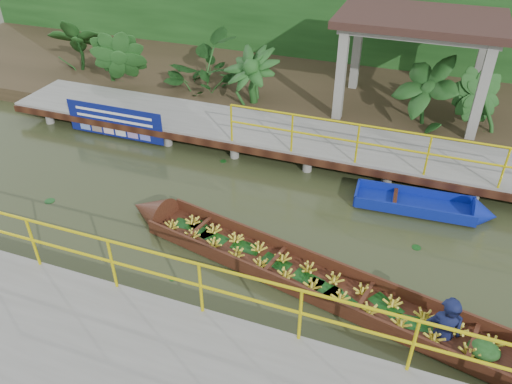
% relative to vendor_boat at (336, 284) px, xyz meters
% --- Properties ---
extents(ground, '(80.00, 80.00, 0.00)m').
position_rel_vendor_boat_xyz_m(ground, '(-2.63, 1.31, -0.25)').
color(ground, '#2A3118').
rests_on(ground, ground).
extents(land_strip, '(30.00, 8.00, 0.45)m').
position_rel_vendor_boat_xyz_m(land_strip, '(-2.63, 8.81, -0.02)').
color(land_strip, '#302918').
rests_on(land_strip, ground).
extents(far_dock, '(16.00, 2.06, 1.66)m').
position_rel_vendor_boat_xyz_m(far_dock, '(-2.61, 4.74, 0.23)').
color(far_dock, gray).
rests_on(far_dock, ground).
extents(pavilion, '(4.40, 3.00, 3.00)m').
position_rel_vendor_boat_xyz_m(pavilion, '(0.37, 7.61, 2.57)').
color(pavilion, gray).
rests_on(pavilion, ground).
extents(foliage_backdrop, '(30.00, 0.80, 4.00)m').
position_rel_vendor_boat_xyz_m(foliage_backdrop, '(-2.63, 11.31, 1.75)').
color(foliage_backdrop, '#143A12').
rests_on(foliage_backdrop, ground).
extents(vendor_boat, '(9.17, 2.78, 2.11)m').
position_rel_vendor_boat_xyz_m(vendor_boat, '(0.00, 0.00, 0.00)').
color(vendor_boat, '#34160E').
rests_on(vendor_boat, ground).
extents(moored_blue_boat, '(3.12, 0.98, 0.73)m').
position_rel_vendor_boat_xyz_m(moored_blue_boat, '(1.83, 3.28, -0.11)').
color(moored_blue_boat, navy).
rests_on(moored_blue_boat, ground).
extents(blue_banner, '(2.99, 0.04, 0.93)m').
position_rel_vendor_boat_xyz_m(blue_banner, '(-7.13, 3.79, 0.31)').
color(blue_banner, navy).
rests_on(blue_banner, ground).
extents(tropical_plants, '(14.45, 1.45, 1.81)m').
position_rel_vendor_boat_xyz_m(tropical_plants, '(-4.38, 6.61, 1.11)').
color(tropical_plants, '#143A12').
rests_on(tropical_plants, ground).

